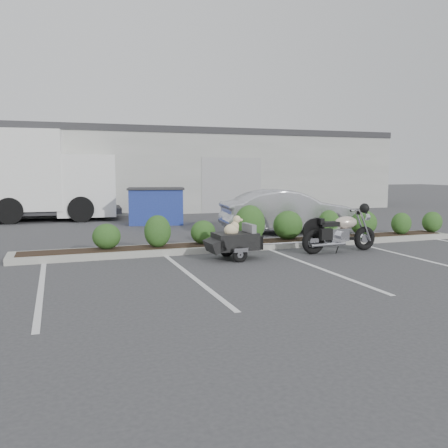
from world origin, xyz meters
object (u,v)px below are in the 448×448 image
object	(u,v)px
pet_trailer	(234,241)
delivery_truck	(18,178)
sedan	(287,211)
motorcycle	(340,233)
dumpster	(156,206)

from	to	relation	value
pet_trailer	delivery_truck	world-z (taller)	delivery_truck
sedan	delivery_truck	size ratio (longest dim) A/B	0.53
motorcycle	pet_trailer	xyz separation A→B (m)	(-2.78, 0.02, -0.06)
motorcycle	pet_trailer	bearing A→B (deg)	177.36
motorcycle	dumpster	distance (m)	8.22
sedan	dumpster	xyz separation A→B (m)	(-3.46, 3.96, -0.01)
motorcycle	dumpster	bearing A→B (deg)	109.53
pet_trailer	delivery_truck	xyz separation A→B (m)	(-5.20, 10.57, 1.29)
pet_trailer	sedan	world-z (taller)	sedan
motorcycle	delivery_truck	distance (m)	13.32
motorcycle	sedan	xyz separation A→B (m)	(0.42, 3.67, 0.21)
motorcycle	delivery_truck	world-z (taller)	delivery_truck
pet_trailer	dumpster	bearing A→B (deg)	89.75
motorcycle	dumpster	xyz separation A→B (m)	(-3.05, 7.63, 0.20)
pet_trailer	sedan	size ratio (longest dim) A/B	0.40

